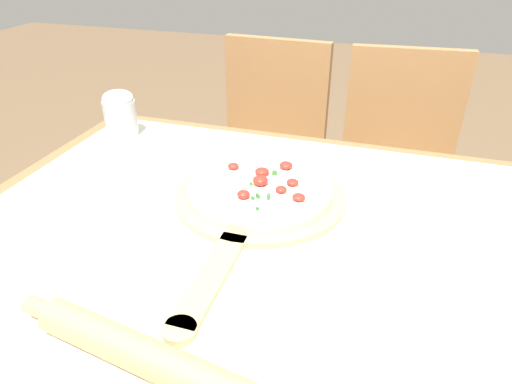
# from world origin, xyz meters

# --- Properties ---
(dining_table) EXTENTS (1.22, 0.90, 0.74)m
(dining_table) POSITION_xyz_m (0.00, 0.00, 0.63)
(dining_table) COLOR olive
(dining_table) RESTS_ON ground_plane
(towel_cloth) EXTENTS (1.14, 0.82, 0.00)m
(towel_cloth) POSITION_xyz_m (0.00, 0.00, 0.75)
(towel_cloth) COLOR white
(towel_cloth) RESTS_ON dining_table
(pizza_peel) EXTENTS (0.35, 0.58, 0.01)m
(pizza_peel) POSITION_xyz_m (-0.05, 0.08, 0.76)
(pizza_peel) COLOR tan
(pizza_peel) RESTS_ON towel_cloth
(pizza) EXTENTS (0.29, 0.29, 0.04)m
(pizza) POSITION_xyz_m (-0.05, 0.11, 0.77)
(pizza) COLOR beige
(pizza) RESTS_ON pizza_peel
(rolling_pin) EXTENTS (0.48, 0.11, 0.05)m
(rolling_pin) POSITION_xyz_m (-0.02, -0.34, 0.77)
(rolling_pin) COLOR tan
(rolling_pin) RESTS_ON towel_cloth
(chair_left) EXTENTS (0.42, 0.42, 0.90)m
(chair_left) POSITION_xyz_m (-0.23, 0.80, 0.52)
(chair_left) COLOR #A37547
(chair_left) RESTS_ON ground_plane
(chair_right) EXTENTS (0.43, 0.43, 0.90)m
(chair_right) POSITION_xyz_m (0.23, 0.80, 0.52)
(chair_right) COLOR #A37547
(chair_right) RESTS_ON ground_plane
(flour_cup) EXTENTS (0.08, 0.08, 0.12)m
(flour_cup) POSITION_xyz_m (-0.49, 0.31, 0.81)
(flour_cup) COLOR #B2B7BC
(flour_cup) RESTS_ON towel_cloth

